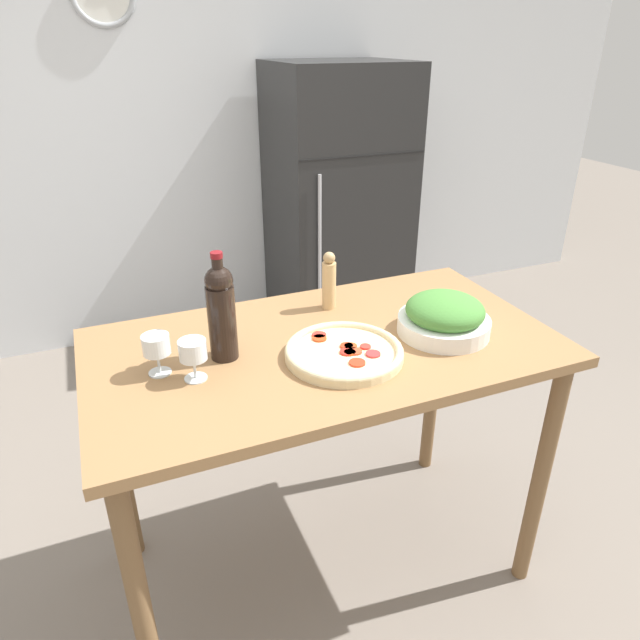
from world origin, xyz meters
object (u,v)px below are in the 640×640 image
Objects in this scene: refrigerator at (337,206)px; wine_glass_far at (156,347)px; wine_bottle at (221,310)px; salad_bowl at (444,317)px; pepper_mill at (329,281)px; homemade_pizza at (344,352)px; wine_glass_near at (193,352)px.

refrigerator is 2.25m from wine_glass_far.
wine_bottle is 1.12× the size of salad_bowl.
wine_bottle is 0.69m from salad_bowl.
refrigerator is 14.08× the size of wine_glass_far.
wine_bottle is 1.60× the size of pepper_mill.
pepper_mill is at bearing 25.00° from wine_bottle.
salad_bowl is (0.87, -0.10, -0.03)m from wine_glass_far.
pepper_mill is 0.35m from homemade_pizza.
wine_glass_near is 0.34× the size of homemade_pizza.
pepper_mill is (-0.74, -1.58, 0.22)m from refrigerator.
salad_bowl is at bearing 2.81° from homemade_pizza.
refrigerator is 8.24× the size of pepper_mill.
wine_bottle is at bearing 157.25° from homemade_pizza.
pepper_mill is 0.41m from salad_bowl.
refrigerator is at bearing 53.09° from wine_glass_far.
pepper_mill is 0.70× the size of salad_bowl.
refrigerator reaches higher than wine_glass_far.
salad_bowl is (0.78, -0.03, -0.03)m from wine_glass_near.
pepper_mill is at bearing 129.84° from salad_bowl.
wine_glass_near is 0.43m from homemade_pizza.
wine_glass_near is 1.00× the size of wine_glass_far.
homemade_pizza is at bearing -22.75° from wine_bottle.
wine_bottle reaches higher than salad_bowl.
salad_bowl reaches higher than wine_glass_near.
homemade_pizza is (0.32, -0.14, -0.13)m from wine_bottle.
wine_glass_near is 0.78m from salad_bowl.
pepper_mill is (0.61, 0.21, 0.01)m from wine_glass_far.
wine_bottle is at bearing -123.10° from refrigerator.
wine_bottle is 0.46m from pepper_mill.
pepper_mill reaches higher than homemade_pizza.
refrigerator is at bearing 66.42° from homemade_pizza.
wine_bottle is at bearing -155.00° from pepper_mill.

